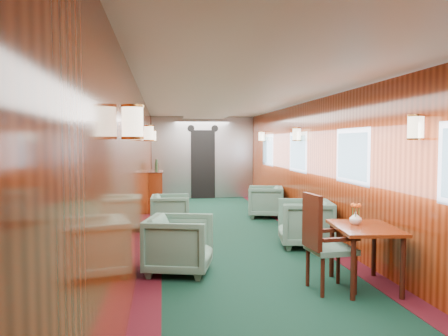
% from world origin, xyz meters
% --- Properties ---
extents(room, '(12.00, 12.10, 2.40)m').
position_xyz_m(room, '(0.00, 0.00, 1.63)').
color(room, black).
rests_on(room, ground).
extents(bulkhead, '(2.98, 0.17, 2.39)m').
position_xyz_m(bulkhead, '(0.00, 5.91, 1.18)').
color(bulkhead, '#A8ABAF').
rests_on(bulkhead, ground).
extents(windows_right, '(0.02, 8.60, 0.80)m').
position_xyz_m(windows_right, '(1.49, 0.25, 1.45)').
color(windows_right, '#A7A9AE').
rests_on(windows_right, ground).
extents(wall_sconces, '(2.97, 7.97, 0.25)m').
position_xyz_m(wall_sconces, '(0.00, 0.57, 1.79)').
color(wall_sconces, beige).
rests_on(wall_sconces, ground).
extents(dining_table, '(0.75, 1.00, 0.70)m').
position_xyz_m(dining_table, '(1.08, -2.27, 0.59)').
color(dining_table, maroon).
rests_on(dining_table, ground).
extents(side_chair, '(0.52, 0.55, 1.08)m').
position_xyz_m(side_chair, '(0.56, -2.32, 0.59)').
color(side_chair, '#1F493F').
rests_on(side_chair, ground).
extents(credenza, '(0.33, 1.07, 1.23)m').
position_xyz_m(credenza, '(-1.34, 3.70, 0.49)').
color(credenza, maroon).
rests_on(credenza, ground).
extents(flower_vase, '(0.15, 0.15, 0.15)m').
position_xyz_m(flower_vase, '(1.03, -2.14, 0.77)').
color(flower_vase, silver).
rests_on(flower_vase, dining_table).
extents(armchair_left_near, '(0.96, 0.94, 0.72)m').
position_xyz_m(armchair_left_near, '(-0.97, -1.41, 0.36)').
color(armchair_left_near, '#1F493F').
rests_on(armchair_left_near, ground).
extents(armchair_left_far, '(0.74, 0.72, 0.66)m').
position_xyz_m(armchair_left_far, '(-1.03, 1.41, 0.33)').
color(armchair_left_far, '#1F493F').
rests_on(armchair_left_far, ground).
extents(armchair_right_near, '(0.94, 0.92, 0.74)m').
position_xyz_m(armchair_right_near, '(1.05, -0.29, 0.37)').
color(armchair_right_near, '#1F493F').
rests_on(armchair_right_near, ground).
extents(armchair_right_far, '(0.90, 0.89, 0.69)m').
position_xyz_m(armchair_right_far, '(1.05, 2.43, 0.34)').
color(armchair_right_far, '#1F493F').
rests_on(armchair_right_far, ground).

